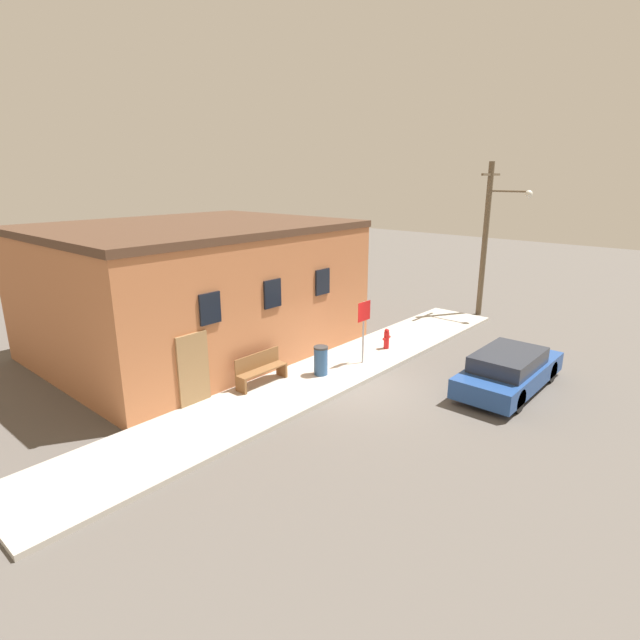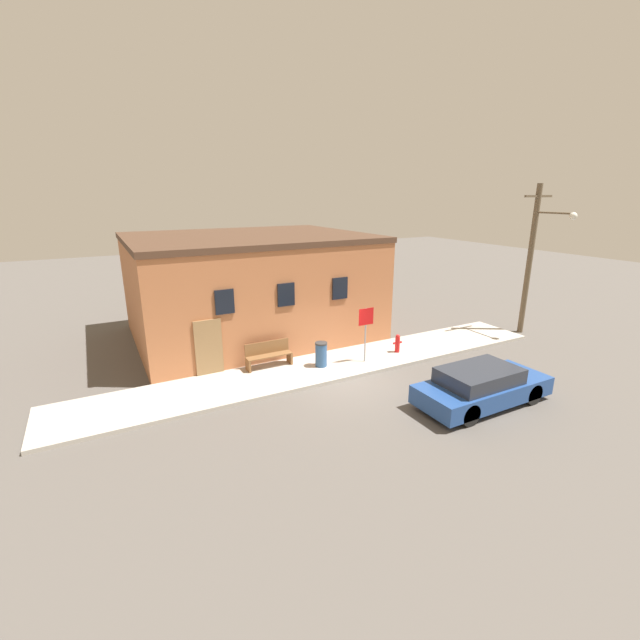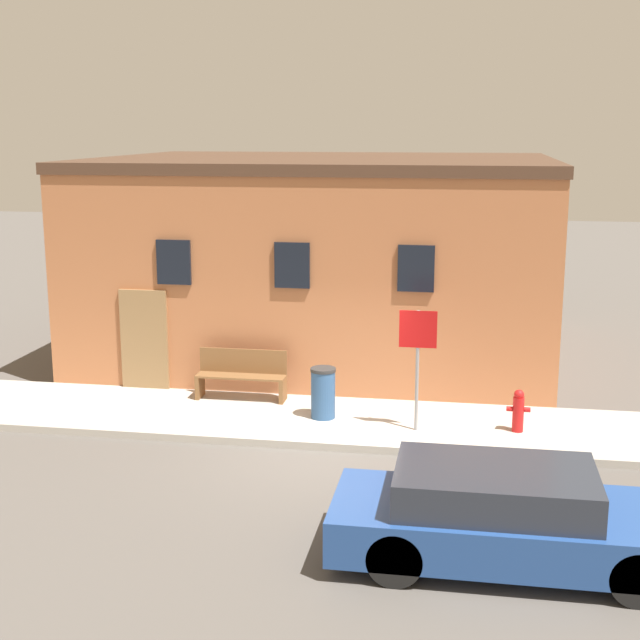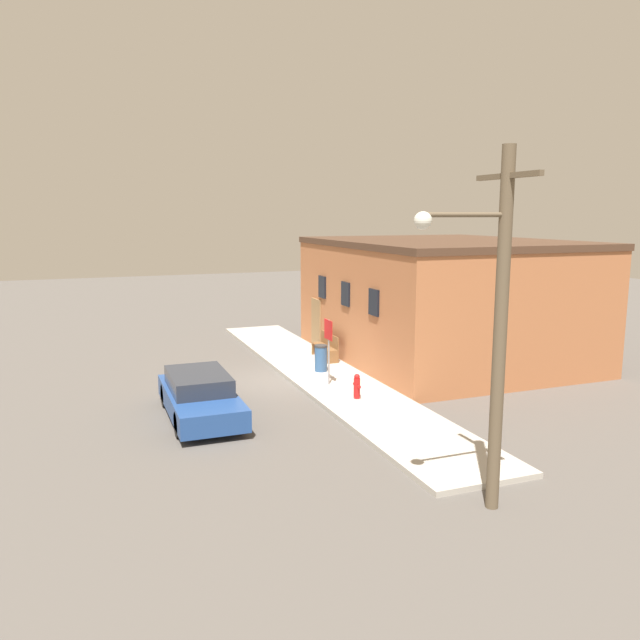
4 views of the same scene
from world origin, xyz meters
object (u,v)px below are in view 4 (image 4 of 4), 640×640
fire_hydrant (357,386)px  bench (326,346)px  stop_sign (328,339)px  parked_car (200,396)px  utility_pole (495,319)px  trash_bin (321,358)px

fire_hydrant → bench: (-5.32, 1.10, 0.10)m
stop_sign → bench: stop_sign is taller
fire_hydrant → parked_car: size_ratio=0.17×
stop_sign → parked_car: stop_sign is taller
fire_hydrant → stop_sign: stop_sign is taller
fire_hydrant → utility_pole: size_ratio=0.11×
stop_sign → trash_bin: bearing=167.0°
stop_sign → utility_pole: (9.07, -0.26, 2.12)m
trash_bin → parked_car: (3.17, -4.92, 0.00)m
fire_hydrant → stop_sign: 2.13m
stop_sign → trash_bin: 2.07m
fire_hydrant → stop_sign: size_ratio=0.35×
stop_sign → trash_bin: stop_sign is taller
trash_bin → utility_pole: (10.82, -0.67, 3.16)m
trash_bin → bench: bearing=152.7°
stop_sign → utility_pole: 9.32m
trash_bin → utility_pole: utility_pole is taller
utility_pole → parked_car: bearing=-150.9°
trash_bin → parked_car: bearing=-57.2°
stop_sign → utility_pole: bearing=-1.7°
stop_sign → bench: size_ratio=1.23×
fire_hydrant → bench: bearing=168.3°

